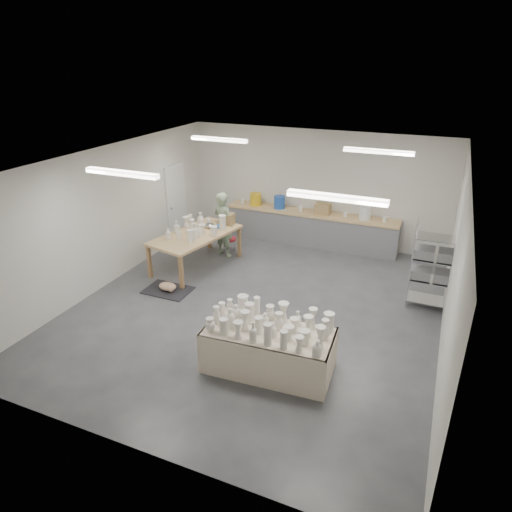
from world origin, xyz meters
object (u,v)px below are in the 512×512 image
at_px(work_table, 199,232).
at_px(potter, 223,224).
at_px(red_stool, 229,240).
at_px(drying_table, 269,347).

xyz_separation_m(work_table, potter, (0.26, 0.77, -0.03)).
relative_size(work_table, red_stool, 6.24).
bearing_deg(work_table, drying_table, -34.22).
distance_m(work_table, potter, 0.81).
relative_size(potter, red_stool, 4.25).
distance_m(drying_table, work_table, 4.34).
height_order(drying_table, red_stool, drying_table).
bearing_deg(work_table, red_stool, 87.63).
xyz_separation_m(drying_table, work_table, (-3.01, 3.10, 0.43)).
height_order(drying_table, potter, potter).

